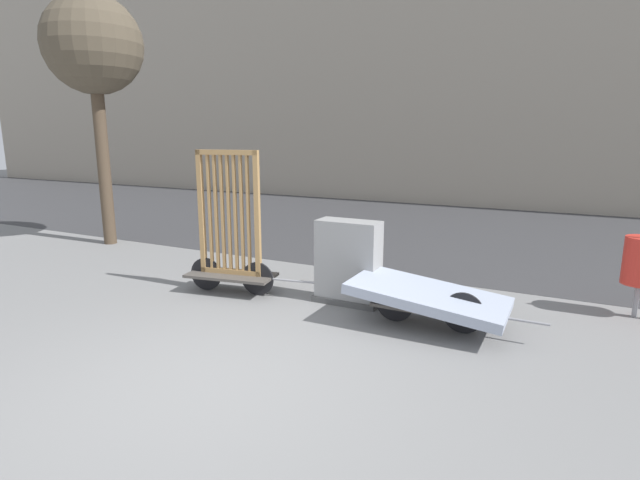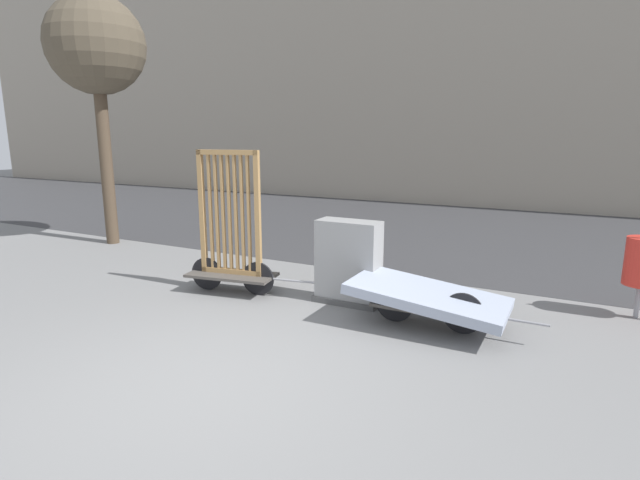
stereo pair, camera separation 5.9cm
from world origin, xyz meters
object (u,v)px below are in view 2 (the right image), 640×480
at_px(bike_cart_with_mattress, 428,298).
at_px(utility_cabinet, 348,265).
at_px(street_tree, 96,48).
at_px(bike_cart_with_bedframe, 231,244).

height_order(bike_cart_with_mattress, utility_cabinet, utility_cabinet).
xyz_separation_m(utility_cabinet, street_tree, (-6.02, 1.15, 3.39)).
relative_size(bike_cart_with_bedframe, bike_cart_with_mattress, 0.91).
distance_m(bike_cart_with_bedframe, street_tree, 5.60).
bearing_deg(street_tree, utility_cabinet, -10.86).
height_order(bike_cart_with_mattress, street_tree, street_tree).
height_order(bike_cart_with_bedframe, utility_cabinet, bike_cart_with_bedframe).
bearing_deg(utility_cabinet, bike_cart_with_bedframe, -167.28).
relative_size(bike_cart_with_bedframe, street_tree, 0.42).
distance_m(bike_cart_with_mattress, street_tree, 8.21).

